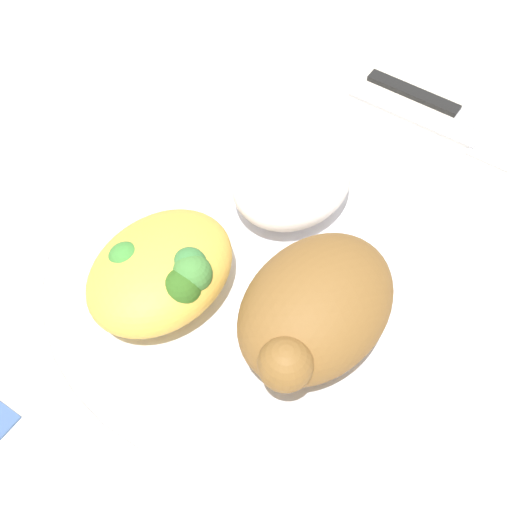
# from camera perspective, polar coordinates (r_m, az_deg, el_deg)

# --- Properties ---
(ground_plane) EXTENTS (2.00, 2.00, 0.00)m
(ground_plane) POSITION_cam_1_polar(r_m,az_deg,el_deg) (0.47, 0.00, -1.87)
(ground_plane) COLOR silver
(plate) EXTENTS (0.29, 0.29, 0.02)m
(plate) POSITION_cam_1_polar(r_m,az_deg,el_deg) (0.47, 0.00, -1.28)
(plate) COLOR white
(plate) RESTS_ON ground_plane
(roasted_chicken) EXTENTS (0.11, 0.08, 0.06)m
(roasted_chicken) POSITION_cam_1_polar(r_m,az_deg,el_deg) (0.41, 4.76, -4.33)
(roasted_chicken) COLOR brown
(roasted_chicken) RESTS_ON plate
(rice_pile) EXTENTS (0.09, 0.08, 0.04)m
(rice_pile) POSITION_cam_1_polar(r_m,az_deg,el_deg) (0.48, 2.91, 6.14)
(rice_pile) COLOR white
(rice_pile) RESTS_ON plate
(mac_cheese_with_broccoli) EXTENTS (0.10, 0.08, 0.04)m
(mac_cheese_with_broccoli) POSITION_cam_1_polar(r_m,az_deg,el_deg) (0.44, -7.57, -1.23)
(mac_cheese_with_broccoli) COLOR #ECB547
(mac_cheese_with_broccoli) RESTS_ON plate
(fork) EXTENTS (0.03, 0.14, 0.01)m
(fork) POSITION_cam_1_polar(r_m,az_deg,el_deg) (0.58, 14.53, 9.86)
(fork) COLOR #B2B2B7
(fork) RESTS_ON ground_plane
(knife) EXTENTS (0.03, 0.19, 0.01)m
(knife) POSITION_cam_1_polar(r_m,az_deg,el_deg) (0.60, 15.91, 11.23)
(knife) COLOR black
(knife) RESTS_ON ground_plane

